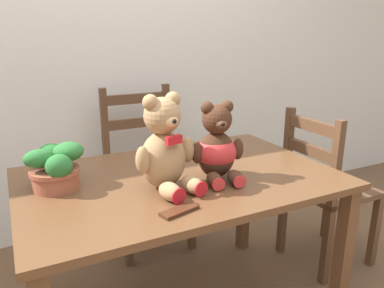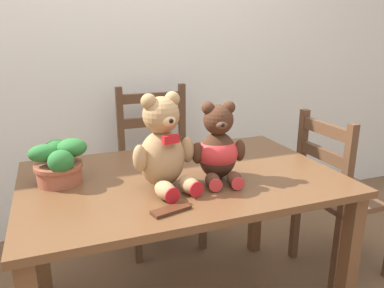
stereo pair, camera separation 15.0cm
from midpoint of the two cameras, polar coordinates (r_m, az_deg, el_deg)
name	(u,v)px [view 1 (the left image)]	position (r m, az deg, el deg)	size (l,w,h in m)	color
wall_back	(107,35)	(2.52, -14.53, 15.78)	(8.00, 0.04, 2.60)	silver
dining_table	(180,196)	(1.65, -4.51, -8.00)	(1.32, 0.86, 0.73)	brown
wooden_chair_behind	(146,169)	(2.40, -8.89, -3.88)	(0.45, 0.42, 0.99)	brown
wooden_chair_side	(325,189)	(2.25, 17.84, -6.61)	(0.42, 0.40, 0.91)	brown
teddy_bear_left	(165,149)	(1.44, -7.14, -0.77)	(0.27, 0.28, 0.38)	tan
teddy_bear_right	(217,148)	(1.55, 1.08, -0.65)	(0.23, 0.25, 0.33)	#472819
potted_plant	(56,167)	(1.57, -22.67, -3.28)	(0.23, 0.23, 0.18)	#9E5138
chocolate_bar	(179,211)	(1.30, -5.30, -10.15)	(0.14, 0.05, 0.01)	#472314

